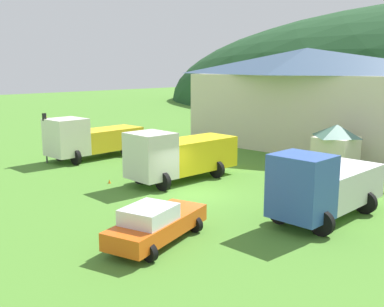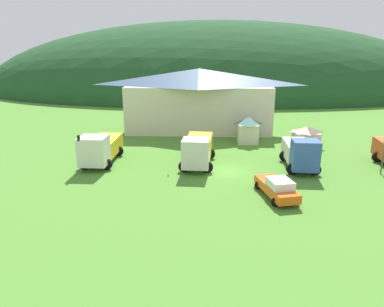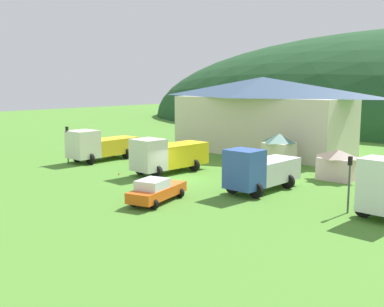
{
  "view_description": "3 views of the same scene",
  "coord_description": "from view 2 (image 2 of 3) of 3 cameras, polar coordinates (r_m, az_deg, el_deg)",
  "views": [
    {
      "loc": [
        16.43,
        -17.57,
        6.98
      ],
      "look_at": [
        -2.23,
        2.32,
        1.73
      ],
      "focal_mm": 41.9,
      "sensor_mm": 36.0,
      "label": 1
    },
    {
      "loc": [
        -1.9,
        -32.89,
        11.55
      ],
      "look_at": [
        -3.3,
        -0.64,
        1.92
      ],
      "focal_mm": 33.75,
      "sensor_mm": 36.0,
      "label": 2
    },
    {
      "loc": [
        25.38,
        -27.47,
        8.0
      ],
      "look_at": [
        0.58,
        1.15,
        2.18
      ],
      "focal_mm": 43.31,
      "sensor_mm": 36.0,
      "label": 3
    }
  ],
  "objects": [
    {
      "name": "flatbed_truck_yellow",
      "position": [
        36.02,
        0.92,
        0.7
      ],
      "size": [
        3.58,
        7.58,
        3.26
      ],
      "rotation": [
        0.0,
        0.0,
        -1.63
      ],
      "color": "silver",
      "rests_on": "ground"
    },
    {
      "name": "forested_hill_backdrop",
      "position": [
        98.51,
        3.63,
        9.84
      ],
      "size": [
        121.3,
        60.0,
        35.89
      ],
      "primitive_type": "ellipsoid",
      "color": "#1E4723",
      "rests_on": "ground"
    },
    {
      "name": "service_pickup_orange",
      "position": [
        29.4,
        13.29,
        -5.25
      ],
      "size": [
        3.02,
        5.35,
        1.66
      ],
      "rotation": [
        0.0,
        0.0,
        -1.33
      ],
      "color": "#E65915",
      "rests_on": "ground"
    },
    {
      "name": "play_shed_pink",
      "position": [
        44.78,
        17.55,
        2.57
      ],
      "size": [
        3.05,
        2.74,
        2.5
      ],
      "color": "beige",
      "rests_on": "ground"
    },
    {
      "name": "heavy_rig_striped",
      "position": [
        37.78,
        -14.31,
        0.87
      ],
      "size": [
        3.42,
        7.67,
        3.29
      ],
      "rotation": [
        0.0,
        0.0,
        -1.58
      ],
      "color": "silver",
      "rests_on": "ground"
    },
    {
      "name": "traffic_cone_near_pickup",
      "position": [
        33.51,
        -3.79,
        -3.59
      ],
      "size": [
        0.36,
        0.36,
        0.47
      ],
      "primitive_type": "cone",
      "color": "orange",
      "rests_on": "ground"
    },
    {
      "name": "ground_plane",
      "position": [
        34.91,
        5.47,
        -2.79
      ],
      "size": [
        200.0,
        200.0,
        0.0
      ],
      "primitive_type": "plane",
      "color": "#4C842D"
    },
    {
      "name": "box_truck_blue",
      "position": [
        36.6,
        16.74,
        0.15
      ],
      "size": [
        3.34,
        6.94,
        3.33
      ],
      "rotation": [
        0.0,
        0.0,
        -1.61
      ],
      "color": "#3356AD",
      "rests_on": "ground"
    },
    {
      "name": "play_shed_cream",
      "position": [
        45.15,
        8.82,
        3.75
      ],
      "size": [
        2.62,
        2.8,
        3.22
      ],
      "color": "beige",
      "rests_on": "ground"
    },
    {
      "name": "depot_building",
      "position": [
        50.99,
        1.09,
        8.59
      ],
      "size": [
        21.21,
        8.7,
        8.63
      ],
      "color": "beige",
      "rests_on": "ground"
    },
    {
      "name": "traffic_light_west",
      "position": [
        35.07,
        -17.32,
        0.54
      ],
      "size": [
        0.2,
        0.32,
        3.7
      ],
      "color": "#4C4C51",
      "rests_on": "ground"
    },
    {
      "name": "traffic_light_east",
      "position": [
        37.79,
        28.06,
        0.31
      ],
      "size": [
        0.2,
        0.32,
        3.55
      ],
      "color": "#4C4C51",
      "rests_on": "ground"
    }
  ]
}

